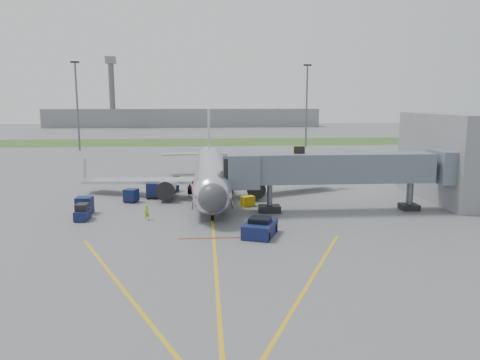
{
  "coord_description": "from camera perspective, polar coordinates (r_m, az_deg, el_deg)",
  "views": [
    {
      "loc": [
        -0.67,
        -42.14,
        11.45
      ],
      "look_at": [
        3.01,
        6.37,
        3.2
      ],
      "focal_mm": 35.0,
      "sensor_mm": 36.0,
      "label": 1
    }
  ],
  "objects": [
    {
      "name": "terminal",
      "position": [
        60.83,
        25.99,
        2.56
      ],
      "size": [
        10.0,
        16.0,
        10.0
      ],
      "primitive_type": "cube",
      "color": "slate",
      "rests_on": "ground"
    },
    {
      "name": "baggage_cart_b",
      "position": [
        50.64,
        -18.43,
        -2.92
      ],
      "size": [
        1.67,
        1.67,
        1.73
      ],
      "color": "#0C0C38",
      "rests_on": "ground"
    },
    {
      "name": "ramp_worker",
      "position": [
        46.47,
        -11.28,
        -3.88
      ],
      "size": [
        0.65,
        0.61,
        1.49
      ],
      "primitive_type": "imported",
      "rotation": [
        0.0,
        0.0,
        0.61
      ],
      "color": "#8CD619",
      "rests_on": "ground"
    },
    {
      "name": "jet_bridge",
      "position": [
        49.54,
        11.56,
        1.33
      ],
      "size": [
        25.3,
        4.0,
        6.9
      ],
      "color": "slate",
      "rests_on": "ground"
    },
    {
      "name": "apron_markings",
      "position": [
        36.58,
        -3.11,
        -8.62
      ],
      "size": [
        21.52,
        50.0,
        0.01
      ],
      "color": "gold",
      "rests_on": "ground"
    },
    {
      "name": "distant_terminal",
      "position": [
        212.48,
        -6.91,
        7.55
      ],
      "size": [
        120.0,
        14.0,
        8.0
      ],
      "primitive_type": "cube",
      "color": "slate",
      "rests_on": "ground"
    },
    {
      "name": "baggage_cart_c",
      "position": [
        54.84,
        -13.13,
        -1.86
      ],
      "size": [
        1.8,
        1.8,
        1.52
      ],
      "color": "#0C0C38",
      "rests_on": "ground"
    },
    {
      "name": "control_tower",
      "position": [
        210.92,
        -15.37,
        10.88
      ],
      "size": [
        4.0,
        4.0,
        30.0
      ],
      "color": "#595B60",
      "rests_on": "ground"
    },
    {
      "name": "ground_power_cart",
      "position": [
        51.52,
        0.96,
        -2.6
      ],
      "size": [
        1.63,
        1.4,
        1.1
      ],
      "color": "gold",
      "rests_on": "ground"
    },
    {
      "name": "airliner",
      "position": [
        58.06,
        -3.63,
        0.88
      ],
      "size": [
        32.1,
        35.67,
        10.25
      ],
      "color": "silver",
      "rests_on": "ground"
    },
    {
      "name": "ground",
      "position": [
        43.67,
        -3.33,
        -5.59
      ],
      "size": [
        400.0,
        400.0,
        0.0
      ],
      "primitive_type": "plane",
      "color": "#565659",
      "rests_on": "ground"
    },
    {
      "name": "pushback_tug",
      "position": [
        40.38,
        2.44,
        -5.86
      ],
      "size": [
        3.56,
        4.45,
        1.61
      ],
      "color": "#0C0C38",
      "rests_on": "ground"
    },
    {
      "name": "light_mast_left",
      "position": [
        115.91,
        -19.23,
        8.76
      ],
      "size": [
        2.0,
        0.44,
        20.4
      ],
      "color": "#595B60",
      "rests_on": "ground"
    },
    {
      "name": "belt_loader",
      "position": [
        59.37,
        -8.6,
        -1.14
      ],
      "size": [
        2.39,
        3.96,
        1.88
      ],
      "color": "#0C0C38",
      "rests_on": "ground"
    },
    {
      "name": "baggage_tug",
      "position": [
        48.09,
        -18.65,
        -3.8
      ],
      "size": [
        1.23,
        2.3,
        1.6
      ],
      "color": "#0C0C38",
      "rests_on": "ground"
    },
    {
      "name": "baggage_cart_a",
      "position": [
        56.66,
        -10.51,
        -1.22
      ],
      "size": [
        1.85,
        1.85,
        1.86
      ],
      "color": "#0C0C38",
      "rests_on": "ground"
    },
    {
      "name": "light_mast_right",
      "position": [
        119.92,
        8.12,
        9.21
      ],
      "size": [
        2.0,
        0.44,
        20.4
      ],
      "color": "#595B60",
      "rests_on": "ground"
    },
    {
      "name": "grass_strip",
      "position": [
        132.64,
        -4.05,
        4.65
      ],
      "size": [
        300.0,
        25.0,
        0.01
      ],
      "primitive_type": "cube",
      "color": "#2D4C1E",
      "rests_on": "ground"
    }
  ]
}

